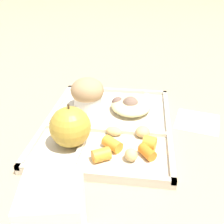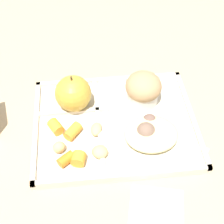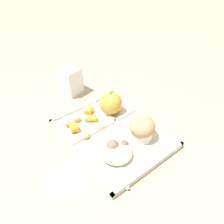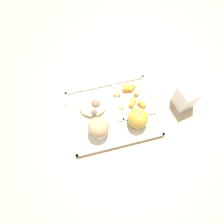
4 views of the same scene
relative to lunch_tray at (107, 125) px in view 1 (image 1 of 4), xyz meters
The scene contains 17 objects.
ground 0.01m from the lunch_tray, 14.69° to the right, with size 6.00×6.00×0.00m, color tan.
lunch_tray is the anchor object (origin of this frame).
green_apple 0.11m from the lunch_tray, 144.62° to the left, with size 0.08×0.08×0.09m.
bran_muffin 0.10m from the lunch_tray, 39.88° to the left, with size 0.08×0.08×0.07m.
carrot_slice_center 0.09m from the lunch_tray, 165.71° to the right, with size 0.02×0.02×0.04m, color orange.
carrot_slice_near_corner 0.12m from the lunch_tray, behind, with size 0.02×0.02×0.03m, color orange.
carrot_slice_tilted 0.12m from the lunch_tray, 130.53° to the right, with size 0.03×0.03×0.02m, color orange.
carrot_slice_large 0.13m from the lunch_tray, 139.28° to the right, with size 0.02×0.02×0.03m, color orange.
potato_chunk_browned 0.13m from the lunch_tray, 152.70° to the right, with size 0.02×0.02×0.02m, color tan.
potato_chunk_corner 0.04m from the lunch_tray, 153.66° to the right, with size 0.03×0.02×0.02m, color tan.
potato_chunk_wedge 0.09m from the lunch_tray, 115.18° to the right, with size 0.03×0.03×0.02m, color tan.
egg_noodle_pile 0.08m from the lunch_tray, 34.14° to the right, with size 0.11×0.09×0.03m, color beige.
meatball_back 0.08m from the lunch_tray, 37.78° to the right, with size 0.04×0.04×0.04m, color #755B4C.
meatball_front 0.07m from the lunch_tray, 11.40° to the right, with size 0.03×0.03×0.03m, color brown.
plastic_fork 0.11m from the lunch_tray, 28.96° to the right, with size 0.14×0.08×0.00m.
milk_carton 0.28m from the lunch_tray, behind, with size 0.07×0.07×0.10m, color white.
paper_napkin 0.20m from the lunch_tray, 75.36° to the right, with size 0.09×0.09×0.00m, color white.
Camera 1 is at (-0.47, -0.07, 0.31)m, focal length 41.85 mm.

